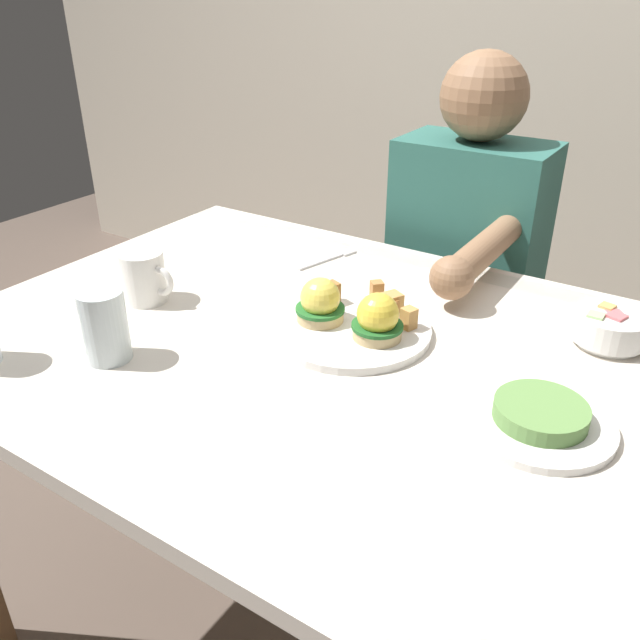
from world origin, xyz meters
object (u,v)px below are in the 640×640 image
at_px(eggs_benedict_plate, 351,319).
at_px(fork, 330,258).
at_px(fruit_bowl, 610,327).
at_px(diner_person, 461,270).
at_px(water_glass_near, 105,330).
at_px(coffee_mug, 144,275).
at_px(side_plate, 540,418).
at_px(dining_table, 311,391).

xyz_separation_m(eggs_benedict_plate, fork, (-0.20, 0.25, -0.02)).
xyz_separation_m(fruit_bowl, diner_person, (-0.38, 0.35, -0.12)).
xyz_separation_m(fruit_bowl, water_glass_near, (-0.65, -0.48, 0.02)).
relative_size(coffee_mug, fork, 0.72).
distance_m(side_plate, diner_person, 0.73).
bearing_deg(side_plate, water_glass_near, -162.70).
height_order(coffee_mug, water_glass_near, water_glass_near).
xyz_separation_m(dining_table, coffee_mug, (-0.33, -0.05, 0.16)).
bearing_deg(diner_person, coffee_mug, -119.40).
xyz_separation_m(coffee_mug, fork, (0.18, 0.35, -0.05)).
height_order(fruit_bowl, diner_person, diner_person).
bearing_deg(fork, coffee_mug, -116.90).
bearing_deg(dining_table, fork, 116.80).
relative_size(coffee_mug, diner_person, 0.10).
xyz_separation_m(coffee_mug, water_glass_near, (0.10, -0.18, -0.00)).
relative_size(eggs_benedict_plate, water_glass_near, 2.33).
height_order(fruit_bowl, water_glass_near, water_glass_near).
relative_size(dining_table, diner_person, 1.05).
relative_size(eggs_benedict_plate, diner_person, 0.24).
distance_m(water_glass_near, diner_person, 0.88).
xyz_separation_m(water_glass_near, side_plate, (0.62, 0.19, -0.04)).
bearing_deg(diner_person, water_glass_near, -107.59).
bearing_deg(dining_table, eggs_benedict_plate, 47.81).
bearing_deg(eggs_benedict_plate, coffee_mug, -165.50).
xyz_separation_m(dining_table, fork, (-0.15, 0.31, 0.11)).
xyz_separation_m(eggs_benedict_plate, diner_person, (-0.02, 0.55, -0.12)).
relative_size(fruit_bowl, fork, 0.78).
bearing_deg(diner_person, dining_table, -92.99).
bearing_deg(fruit_bowl, eggs_benedict_plate, -151.70).
relative_size(fruit_bowl, diner_person, 0.11).
bearing_deg(eggs_benedict_plate, fork, 128.32).
xyz_separation_m(eggs_benedict_plate, water_glass_near, (-0.28, -0.28, 0.02)).
relative_size(coffee_mug, water_glass_near, 0.96).
bearing_deg(eggs_benedict_plate, fruit_bowl, 28.30).
relative_size(fruit_bowl, coffee_mug, 1.08).
height_order(fruit_bowl, coffee_mug, coffee_mug).
relative_size(fork, side_plate, 0.77).
relative_size(dining_table, fork, 7.78).
height_order(eggs_benedict_plate, diner_person, diner_person).
height_order(eggs_benedict_plate, water_glass_near, water_glass_near).
xyz_separation_m(fruit_bowl, coffee_mug, (-0.75, -0.30, 0.02)).
height_order(fork, water_glass_near, water_glass_near).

